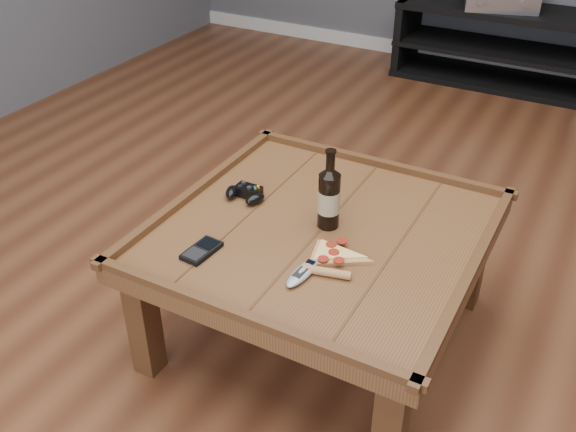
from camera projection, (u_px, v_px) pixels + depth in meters
The scene contains 9 objects.
ground at pixel (318, 332), 2.30m from camera, with size 6.00×6.00×0.00m, color #4C2715.
baseboard at pixel (507, 65), 4.48m from camera, with size 5.00×0.02×0.10m, color silver.
coffee_table at pixel (321, 244), 2.09m from camera, with size 1.03×1.03×0.48m.
media_console at pixel (505, 47), 4.20m from camera, with size 1.40×0.45×0.50m.
beer_bottle at pixel (329, 196), 2.02m from camera, with size 0.07×0.07×0.27m.
game_controller at pixel (245, 193), 2.21m from camera, with size 0.16×0.10×0.04m.
pizza_slice at pixel (333, 257), 1.92m from camera, with size 0.21×0.28×0.03m.
smartphone at pixel (202, 251), 1.95m from camera, with size 0.08×0.13×0.02m.
remote_control at pixel (303, 272), 1.85m from camera, with size 0.06×0.16×0.02m.
Camera 1 is at (0.72, -1.55, 1.61)m, focal length 40.00 mm.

